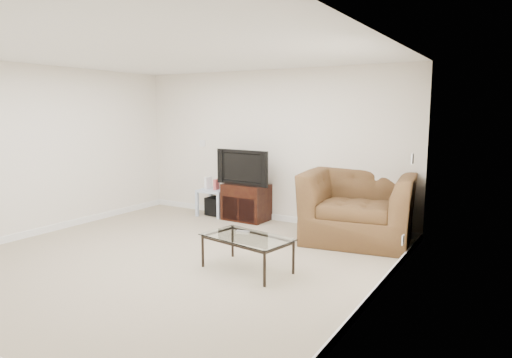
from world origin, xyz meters
The scene contains 18 objects.
floor centered at (0.00, 0.00, 0.00)m, with size 5.00×5.00×0.00m, color tan.
ceiling centered at (0.00, 0.00, 2.50)m, with size 5.00×5.00×0.00m, color white.
wall_back centered at (0.00, 2.50, 1.25)m, with size 5.00×0.02×2.50m, color silver.
wall_left centered at (-2.50, 0.00, 1.25)m, with size 0.02×5.00×2.50m, color silver.
wall_right centered at (2.50, 0.00, 1.25)m, with size 0.02×5.00×2.50m, color silver.
plate_back centered at (-1.40, 2.49, 1.25)m, with size 0.12×0.02×0.12m, color white.
plate_right_switch centered at (2.49, 1.60, 1.25)m, with size 0.02×0.09×0.13m, color white.
plate_right_outlet centered at (2.49, 1.30, 0.30)m, with size 0.02×0.08×0.12m, color white.
tv_stand centered at (-0.32, 2.28, 0.31)m, with size 0.74×0.51×0.62m, color black, non-canonical shape.
dvd_player centered at (-0.32, 2.24, 0.51)m, with size 0.45×0.31×0.06m, color black.
television centered at (-0.32, 2.25, 0.91)m, with size 0.94×0.19×0.58m, color black.
side_table centered at (-1.00, 2.28, 0.23)m, with size 0.49×0.49×0.47m, color silver, non-canonical shape.
subwoofer centered at (-0.97, 2.30, 0.17)m, with size 0.31×0.31×0.31m, color black.
game_console centered at (-1.11, 2.25, 0.57)m, with size 0.05×0.16×0.21m, color white.
game_case centered at (-0.94, 2.26, 0.56)m, with size 0.05×0.14×0.18m, color #CC4C4C.
recliner centered at (1.70, 2.04, 0.66)m, with size 1.51×0.98×1.32m, color brown.
coffee_table centered at (0.99, 0.16, 0.20)m, with size 1.02×0.58×0.40m, color black, non-canonical shape.
remote centered at (0.85, 0.31, 0.41)m, with size 0.16×0.04×0.02m, color #B2B2B7.
Camera 1 is at (3.67, -4.15, 1.83)m, focal length 32.00 mm.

